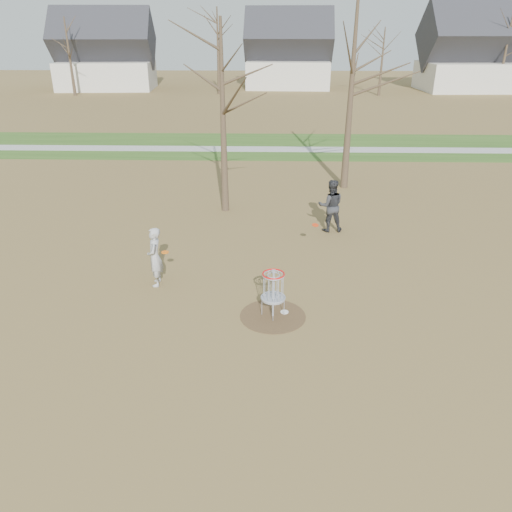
{
  "coord_description": "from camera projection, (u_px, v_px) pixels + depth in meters",
  "views": [
    {
      "loc": [
        -0.14,
        -11.62,
        7.2
      ],
      "look_at": [
        -0.5,
        1.5,
        1.1
      ],
      "focal_mm": 35.0,
      "sensor_mm": 36.0,
      "label": 1
    }
  ],
  "objects": [
    {
      "name": "green_band",
      "position": [
        272.0,
        146.0,
        32.6
      ],
      "size": [
        160.0,
        8.0,
        0.01
      ],
      "primitive_type": "cube",
      "color": "#2D5119",
      "rests_on": "ground"
    },
    {
      "name": "disc_golf_basket",
      "position": [
        273.0,
        286.0,
        13.18
      ],
      "size": [
        0.64,
        0.64,
        1.35
      ],
      "color": "#9EA3AD",
      "rests_on": "ground"
    },
    {
      "name": "player_standing",
      "position": [
        155.0,
        257.0,
        14.85
      ],
      "size": [
        0.5,
        0.71,
        1.83
      ],
      "primitive_type": "imported",
      "rotation": [
        0.0,
        0.0,
        -1.47
      ],
      "color": "#AAAAAA",
      "rests_on": "ground"
    },
    {
      "name": "discs_in_play",
      "position": [
        249.0,
        237.0,
        15.7
      ],
      "size": [
        4.81,
        2.69,
        0.1
      ],
      "color": "red",
      "rests_on": "ground"
    },
    {
      "name": "houses_row",
      "position": [
        308.0,
        59.0,
        59.61
      ],
      "size": [
        56.51,
        10.01,
        7.26
      ],
      "color": "silver",
      "rests_on": "ground"
    },
    {
      "name": "disc_grounded",
      "position": [
        284.0,
        312.0,
        13.72
      ],
      "size": [
        0.22,
        0.22,
        0.02
      ],
      "primitive_type": "cylinder",
      "color": "white",
      "rests_on": "dirt_circle"
    },
    {
      "name": "ground",
      "position": [
        273.0,
        316.0,
        13.56
      ],
      "size": [
        160.0,
        160.0,
        0.0
      ],
      "primitive_type": "plane",
      "color": "brown",
      "rests_on": "ground"
    },
    {
      "name": "bare_trees",
      "position": [
        293.0,
        48.0,
        43.71
      ],
      "size": [
        52.62,
        44.98,
        9.0
      ],
      "color": "#382B1E",
      "rests_on": "ground"
    },
    {
      "name": "footpath",
      "position": [
        272.0,
        149.0,
        31.69
      ],
      "size": [
        160.0,
        1.5,
        0.01
      ],
      "primitive_type": "cube",
      "color": "#9E9E99",
      "rests_on": "green_band"
    },
    {
      "name": "player_throwing",
      "position": [
        331.0,
        206.0,
        18.79
      ],
      "size": [
        1.01,
        0.8,
        2.01
      ],
      "primitive_type": "imported",
      "rotation": [
        0.0,
        0.0,
        3.19
      ],
      "color": "#2D2D31",
      "rests_on": "ground"
    },
    {
      "name": "dirt_circle",
      "position": [
        273.0,
        316.0,
        13.56
      ],
      "size": [
        1.8,
        1.8,
        0.01
      ],
      "primitive_type": "cylinder",
      "color": "#47331E",
      "rests_on": "ground"
    }
  ]
}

